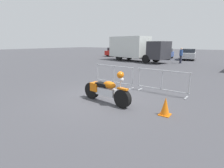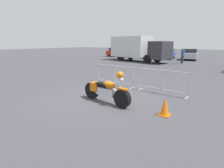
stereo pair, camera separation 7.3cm
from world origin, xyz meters
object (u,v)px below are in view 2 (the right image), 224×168
object	(u,v)px
crowd_barrier_near	(114,75)
pedestrian	(183,55)
parked_car_blue	(167,54)
parked_car_silver	(190,54)
box_truck	(136,48)
parked_car_tan	(148,53)
parked_car_yellow	(131,52)
parked_car_red	(116,52)
crowd_barrier_far	(162,82)
motorcycle	(106,90)
traffic_cone	(165,107)

from	to	relation	value
crowd_barrier_near	pedestrian	xyz separation A→B (m)	(0.16, 12.76, 0.36)
parked_car_blue	parked_car_silver	size ratio (longest dim) A/B	1.00
box_truck	parked_car_tan	distance (m)	5.60
parked_car_yellow	parked_car_blue	size ratio (longest dim) A/B	1.02
parked_car_red	parked_car_silver	world-z (taller)	parked_car_silver
parked_car_tan	pedestrian	distance (m)	7.76
parked_car_yellow	box_truck	bearing A→B (deg)	-154.80
box_truck	parked_car_silver	size ratio (longest dim) A/B	1.79
box_truck	pedestrian	distance (m)	5.41
crowd_barrier_near	parked_car_tan	distance (m)	18.41
parked_car_red	parked_car_blue	bearing A→B (deg)	-99.44
crowd_barrier_far	box_truck	size ratio (longest dim) A/B	0.30
crowd_barrier_far	motorcycle	bearing A→B (deg)	-118.57
parked_car_silver	traffic_cone	bearing A→B (deg)	-178.80
crowd_barrier_far	parked_car_tan	size ratio (longest dim) A/B	0.54
parked_car_red	parked_car_silver	distance (m)	11.81
parked_car_yellow	traffic_cone	bearing A→B (deg)	-156.95
parked_car_tan	parked_car_blue	distance (m)	2.96
crowd_barrier_near	parked_car_red	distance (m)	21.24
parked_car_yellow	parked_car_tan	size ratio (longest dim) A/B	1.02
traffic_cone	parked_car_blue	bearing A→B (deg)	108.63
motorcycle	parked_car_tan	distance (m)	21.11
motorcycle	parked_car_red	world-z (taller)	parked_car_red
pedestrian	crowd_barrier_far	bearing A→B (deg)	-3.47
motorcycle	traffic_cone	size ratio (longest dim) A/B	3.85
motorcycle	crowd_barrier_far	world-z (taller)	motorcycle
crowd_barrier_far	crowd_barrier_near	bearing A→B (deg)	180.00
crowd_barrier_near	box_truck	world-z (taller)	box_truck
motorcycle	parked_car_yellow	bearing A→B (deg)	123.62
crowd_barrier_far	parked_car_red	size ratio (longest dim) A/B	0.54
parked_car_blue	parked_car_silver	world-z (taller)	parked_car_silver
parked_car_yellow	parked_car_tan	world-z (taller)	parked_car_yellow
motorcycle	pedestrian	xyz separation A→B (m)	(-1.15, 15.16, 0.43)
parked_car_red	parked_car_yellow	world-z (taller)	parked_car_yellow
box_truck	pedestrian	size ratio (longest dim) A/B	4.73
parked_car_tan	pedestrian	world-z (taller)	pedestrian
parked_car_blue	box_truck	bearing A→B (deg)	150.78
parked_car_red	traffic_cone	xyz separation A→B (m)	(15.53, -19.81, -0.44)
box_truck	crowd_barrier_near	bearing A→B (deg)	-54.42
box_truck	parked_car_yellow	bearing A→B (deg)	136.77
pedestrian	traffic_cone	xyz separation A→B (m)	(3.40, -15.04, -0.63)
crowd_barrier_far	parked_car_yellow	bearing A→B (deg)	123.50
traffic_cone	pedestrian	bearing A→B (deg)	102.74
parked_car_yellow	parked_car_silver	xyz separation A→B (m)	(8.86, 0.20, -0.01)
parked_car_red	parked_car_tan	world-z (taller)	parked_car_tan
parked_car_tan	pedestrian	size ratio (longest dim) A/B	2.64
parked_car_tan	traffic_cone	bearing A→B (deg)	-163.22
crowd_barrier_near	parked_car_yellow	world-z (taller)	parked_car_yellow
parked_car_yellow	pedestrian	size ratio (longest dim) A/B	2.69
parked_car_yellow	parked_car_silver	world-z (taller)	parked_car_yellow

